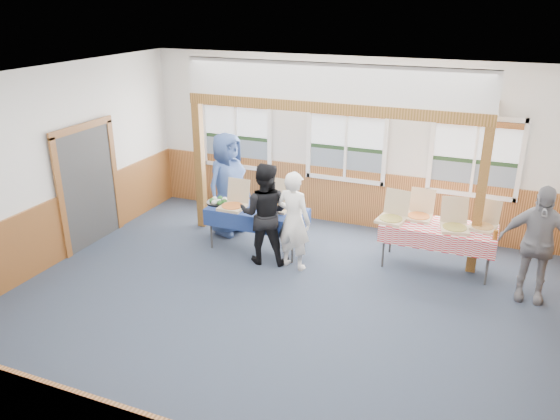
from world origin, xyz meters
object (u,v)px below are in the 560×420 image
at_px(man_blue, 228,184).
at_px(person_grey, 536,244).
at_px(woman_white, 293,221).
at_px(table_left, 257,212).
at_px(woman_black, 264,213).
at_px(table_right, 439,228).

distance_m(man_blue, person_grey, 5.25).
height_order(woman_white, man_blue, man_blue).
relative_size(table_left, person_grey, 1.04).
distance_m(woman_white, woman_black, 0.53).
xyz_separation_m(woman_white, man_blue, (-1.65, 0.89, 0.14)).
height_order(woman_white, woman_black, woman_black).
bearing_deg(man_blue, woman_black, -111.30).
distance_m(table_right, person_grey, 1.49).
relative_size(woman_white, person_grey, 0.94).
bearing_deg(person_grey, table_left, 179.83).
relative_size(table_right, person_grey, 1.09).
height_order(table_right, man_blue, man_blue).
bearing_deg(man_blue, table_left, -104.20).
bearing_deg(table_right, person_grey, -6.09).
bearing_deg(table_right, woman_white, -145.60).
relative_size(woman_white, man_blue, 0.86).
bearing_deg(table_right, table_left, -158.72).
xyz_separation_m(table_left, woman_black, (0.31, -0.38, 0.16)).
bearing_deg(woman_white, man_blue, -17.76).
height_order(woman_black, person_grey, person_grey).
distance_m(woman_white, person_grey, 3.60).
xyz_separation_m(table_left, table_right, (3.01, 0.45, 0.00)).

